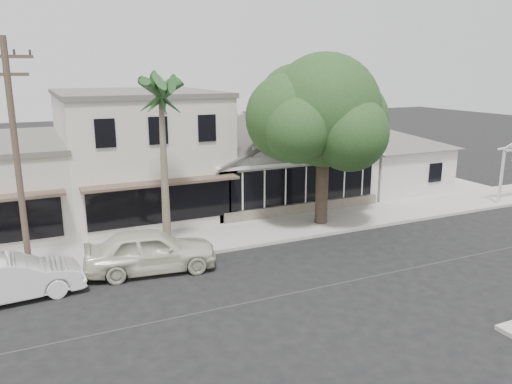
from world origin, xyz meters
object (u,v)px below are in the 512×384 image
car_1 (12,278)px  utility_pole (17,157)px  car_0 (151,250)px  shade_tree (320,114)px

car_1 → utility_pole: bearing=-26.2°
car_0 → car_1: 5.02m
utility_pole → car_1: size_ratio=1.90×
shade_tree → car_1: bearing=-168.1°
car_1 → shade_tree: 15.46m
car_0 → car_1: (-5.00, -0.46, -0.10)m
car_0 → car_1: car_0 is taller
utility_pole → car_0: (4.43, -1.00, -3.91)m
utility_pole → car_0: size_ratio=1.75×
car_0 → shade_tree: bearing=-67.1°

